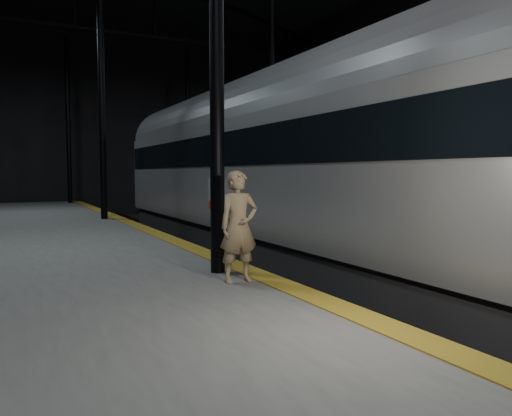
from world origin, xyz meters
TOP-DOWN VIEW (x-y plane):
  - ground at (0.00, 0.00)m, footprint 44.00×44.00m
  - platform_right at (7.50, 0.00)m, footprint 9.00×43.80m
  - tactile_strip at (-3.25, 0.00)m, footprint 0.50×43.80m
  - track at (0.00, 0.00)m, footprint 2.40×43.00m
  - train at (-0.00, 1.54)m, footprint 3.23×21.62m
  - woman at (-3.80, -4.93)m, footprint 0.68×0.45m

SIDE VIEW (x-z plane):
  - ground at x=0.00m, z-range 0.00..0.00m
  - track at x=0.00m, z-range -0.05..0.19m
  - platform_right at x=7.50m, z-range 0.00..1.00m
  - tactile_strip at x=-3.25m, z-range 1.00..1.01m
  - woman at x=-3.80m, z-range 1.00..2.86m
  - train at x=0.00m, z-range 0.33..6.11m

